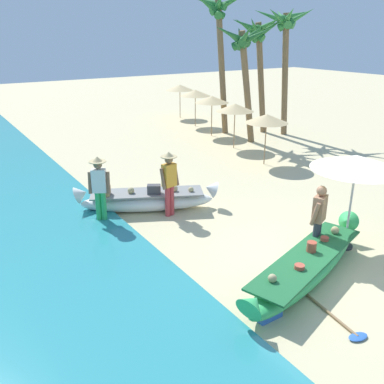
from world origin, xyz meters
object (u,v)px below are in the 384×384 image
at_px(cooler_box, 266,309).
at_px(paddle, 336,318).
at_px(patio_umbrella_large, 357,163).
at_px(palm_tree_leaning_seaward, 219,22).
at_px(person_tourist_customer, 319,217).
at_px(palm_tree_far_behind, 285,32).
at_px(palm_tree_mid_cluster, 259,39).
at_px(palm_tree_tall_inland, 243,48).
at_px(person_vendor_assistant, 99,185).
at_px(boat_white_midground, 147,200).
at_px(person_vendor_hatted, 169,179).
at_px(boat_green_foreground, 307,266).

xyz_separation_m(cooler_box, paddle, (0.96, -0.74, -0.12)).
relative_size(patio_umbrella_large, palm_tree_leaning_seaward, 0.35).
bearing_deg(person_tourist_customer, cooler_box, -156.28).
bearing_deg(paddle, palm_tree_far_behind, 50.50).
xyz_separation_m(palm_tree_leaning_seaward, palm_tree_mid_cluster, (1.68, -0.89, -0.72)).
xyz_separation_m(person_tourist_customer, palm_tree_tall_inland, (4.95, 8.87, 3.15)).
bearing_deg(person_vendor_assistant, boat_white_midground, 4.10).
height_order(person_vendor_assistant, palm_tree_mid_cluster, palm_tree_mid_cluster).
distance_m(boat_white_midground, paddle, 6.16).
xyz_separation_m(person_tourist_customer, palm_tree_far_behind, (7.64, 9.23, 3.77)).
bearing_deg(boat_white_midground, palm_tree_mid_cluster, 33.11).
bearing_deg(palm_tree_leaning_seaward, patio_umbrella_large, -111.27).
relative_size(person_vendor_hatted, palm_tree_far_behind, 0.31).
bearing_deg(palm_tree_mid_cluster, person_tourist_customer, -124.24).
height_order(person_tourist_customer, palm_tree_mid_cluster, palm_tree_mid_cluster).
relative_size(boat_green_foreground, cooler_box, 9.53).
distance_m(boat_white_midground, person_tourist_customer, 4.81).
bearing_deg(palm_tree_tall_inland, palm_tree_mid_cluster, 32.95).
distance_m(person_tourist_customer, palm_tree_leaning_seaward, 12.92).
height_order(patio_umbrella_large, paddle, patio_umbrella_large).
xyz_separation_m(palm_tree_leaning_seaward, cooler_box, (-7.63, -12.09, -5.01)).
height_order(boat_white_midground, person_vendor_assistant, person_vendor_assistant).
xyz_separation_m(palm_tree_far_behind, paddle, (-9.09, -11.03, -4.68)).
bearing_deg(person_vendor_hatted, palm_tree_leaning_seaward, 46.93).
distance_m(person_tourist_customer, palm_tree_tall_inland, 10.64).
bearing_deg(palm_tree_tall_inland, person_vendor_hatted, -141.81).
relative_size(palm_tree_tall_inland, palm_tree_far_behind, 0.88).
height_order(palm_tree_leaning_seaward, cooler_box, palm_tree_leaning_seaward).
bearing_deg(paddle, person_tourist_customer, 51.15).
distance_m(boat_green_foreground, person_vendor_hatted, 4.40).
distance_m(palm_tree_mid_cluster, cooler_box, 15.18).
bearing_deg(palm_tree_far_behind, person_vendor_hatted, -149.18).
bearing_deg(person_vendor_assistant, palm_tree_tall_inland, 29.09).
bearing_deg(palm_tree_mid_cluster, palm_tree_tall_inland, -147.05).
xyz_separation_m(boat_white_midground, person_vendor_assistant, (-1.39, -0.10, 0.74)).
height_order(person_vendor_hatted, person_vendor_assistant, person_vendor_assistant).
height_order(boat_white_midground, cooler_box, boat_white_midground).
bearing_deg(paddle, person_vendor_hatted, 92.07).
bearing_deg(person_vendor_assistant, paddle, -72.12).
height_order(palm_tree_leaning_seaward, palm_tree_far_behind, palm_tree_leaning_seaward).
distance_m(person_tourist_customer, cooler_box, 2.75).
distance_m(boat_white_midground, palm_tree_mid_cluster, 11.41).
bearing_deg(person_tourist_customer, patio_umbrella_large, -8.29).
xyz_separation_m(person_tourist_customer, palm_tree_mid_cluster, (6.90, 10.14, 3.49)).
xyz_separation_m(patio_umbrella_large, palm_tree_far_behind, (6.76, 9.35, 2.65)).
bearing_deg(palm_tree_far_behind, patio_umbrella_large, -125.86).
bearing_deg(patio_umbrella_large, boat_white_midground, 122.92).
bearing_deg(person_tourist_customer, person_vendor_assistant, 128.76).
relative_size(palm_tree_leaning_seaward, palm_tree_far_behind, 1.10).
bearing_deg(palm_tree_mid_cluster, cooler_box, -129.75).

